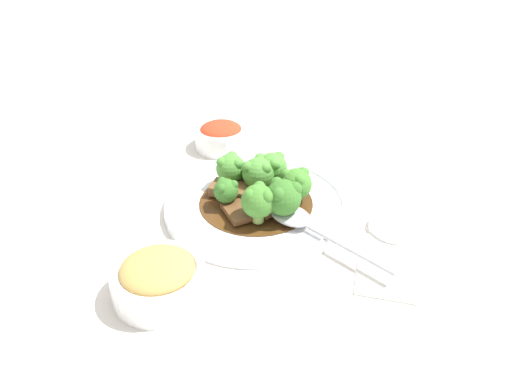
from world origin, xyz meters
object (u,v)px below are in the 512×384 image
Objects in this scene: side_bowl_appetizer at (158,278)px; broccoli_floret_3 at (231,168)px; beef_strip_0 at (230,190)px; side_bowl_kimchi at (221,135)px; beef_strip_3 at (260,204)px; broccoli_floret_5 at (272,167)px; serving_spoon at (297,219)px; sauce_dish at (396,227)px; broccoli_floret_1 at (283,197)px; beef_strip_4 at (255,177)px; broccoli_floret_2 at (296,183)px; beef_strip_2 at (237,212)px; main_plate at (256,205)px; broccoli_floret_0 at (257,173)px; broccoli_floret_4 at (226,190)px; beef_strip_1 at (279,189)px; broccoli_floret_6 at (258,201)px.

broccoli_floret_3 is at bearing -10.82° from side_bowl_appetizer.
broccoli_floret_3 is 0.26m from side_bowl_appetizer.
side_bowl_kimchi reaches higher than beef_strip_0.
broccoli_floret_5 is (0.07, -0.01, 0.03)m from beef_strip_3.
serving_spoon is at bearing -121.13° from beef_strip_3.
serving_spoon is 2.32× the size of sauce_dish.
broccoli_floret_1 reaches higher than beef_strip_0.
broccoli_floret_5 is at bearing 25.50° from serving_spoon.
beef_strip_4 is 1.14× the size of broccoli_floret_3.
broccoli_floret_2 reaches higher than side_bowl_kimchi.
beef_strip_0 is 0.85× the size of sauce_dish.
side_bowl_appetizer reaches higher than beef_strip_4.
beef_strip_2 is 0.64× the size of side_bowl_kimchi.
broccoli_floret_1 is (-0.04, -0.05, 0.05)m from main_plate.
side_bowl_kimchi is at bearing 0.18° from side_bowl_appetizer.
broccoli_floret_0 is (0.03, 0.00, 0.04)m from main_plate.
serving_spoon is (-0.11, -0.08, -0.00)m from beef_strip_4.
broccoli_floret_3 reaches higher than broccoli_floret_4.
broccoli_floret_3 reaches higher than beef_strip_1.
broccoli_floret_4 is at bearing 105.87° from broccoli_floret_2.
beef_strip_3 is at bearing -50.86° from beef_strip_2.
broccoli_floret_1 is at bearing -105.11° from broccoli_floret_4.
side_bowl_appetizer is (-0.22, 0.16, -0.02)m from broccoli_floret_2.
beef_strip_0 is 1.30× the size of broccoli_floret_2.
side_bowl_kimchi is (0.19, 0.05, -0.00)m from beef_strip_0.
main_plate is 0.07m from broccoli_floret_5.
side_bowl_kimchi is (0.18, 0.09, -0.03)m from broccoli_floret_0.
beef_strip_4 is 0.33× the size of serving_spoon.
beef_strip_2 is at bearing -164.30° from broccoli_floret_3.
broccoli_floret_3 is (0.06, 0.06, 0.03)m from beef_strip_3.
side_bowl_appetizer is (-0.23, 0.13, 0.00)m from beef_strip_1.
beef_strip_3 is 1.24× the size of broccoli_floret_5.
side_bowl_kimchi is 0.39m from sauce_dish.
beef_strip_1 is 0.78× the size of broccoli_floret_6.
broccoli_floret_6 is at bearing 93.88° from serving_spoon.
beef_strip_0 is 0.13m from serving_spoon.
broccoli_floret_5 is 0.11m from broccoli_floret_6.
broccoli_floret_6 is at bearing -169.29° from main_plate.
beef_strip_0 is 0.06m from beef_strip_2.
broccoli_floret_1 is at bearing 164.04° from broccoli_floret_2.
beef_strip_3 is 1.35× the size of broccoli_floret_2.
broccoli_floret_0 is 0.23m from sauce_dish.
broccoli_floret_1 is 0.53× the size of side_bowl_appetizer.
broccoli_floret_3 is at bearing -163.29° from side_bowl_kimchi.
broccoli_floret_6 reaches higher than beef_strip_0.
beef_strip_4 is (0.03, 0.04, -0.00)m from beef_strip_1.
beef_strip_1 is 0.91× the size of broccoli_floret_2.
broccoli_floret_5 is at bearing -143.56° from side_bowl_kimchi.
broccoli_floret_4 is 0.23m from side_bowl_kimchi.
main_plate is 0.05m from beef_strip_2.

